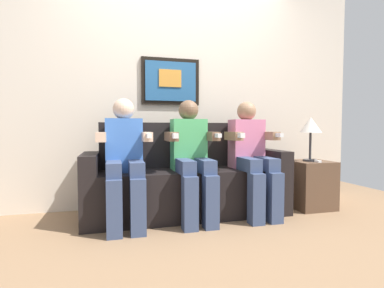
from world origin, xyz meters
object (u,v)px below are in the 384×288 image
(person_on_left, at_px, (125,156))
(table_lamp, at_px, (311,127))
(person_in_middle, at_px, (192,154))
(person_on_right, at_px, (252,153))
(side_table_right, at_px, (310,184))
(couch, at_px, (187,183))
(spare_remote_on_table, at_px, (316,161))

(person_on_left, distance_m, table_lamp, 1.91)
(person_in_middle, bearing_deg, table_lamp, 1.94)
(person_on_right, bearing_deg, person_on_left, 179.98)
(side_table_right, relative_size, table_lamp, 1.09)
(couch, distance_m, person_in_middle, 0.34)
(person_in_middle, xyz_separation_m, person_on_right, (0.60, 0.00, 0.00))
(person_in_middle, xyz_separation_m, side_table_right, (1.32, 0.06, -0.36))
(couch, relative_size, side_table_right, 3.87)
(couch, bearing_deg, person_on_left, -164.46)
(person_on_left, xyz_separation_m, side_table_right, (1.92, 0.06, -0.36))
(person_on_right, height_order, table_lamp, person_on_right)
(couch, relative_size, spare_remote_on_table, 14.87)
(person_on_right, height_order, spare_remote_on_table, person_on_right)
(table_lamp, bearing_deg, side_table_right, 37.25)
(person_in_middle, xyz_separation_m, spare_remote_on_table, (1.31, -0.03, -0.10))
(person_on_left, bearing_deg, couch, 15.54)
(side_table_right, height_order, table_lamp, table_lamp)
(person_on_left, bearing_deg, person_on_right, -0.02)
(person_on_left, bearing_deg, spare_remote_on_table, -0.97)
(spare_remote_on_table, bearing_deg, person_on_left, 179.03)
(person_on_right, bearing_deg, couch, 164.43)
(table_lamp, bearing_deg, person_on_right, -176.39)
(person_on_right, distance_m, spare_remote_on_table, 0.71)
(couch, relative_size, person_on_right, 1.74)
(table_lamp, bearing_deg, person_on_left, -178.69)
(person_in_middle, distance_m, person_on_right, 0.60)
(couch, bearing_deg, table_lamp, -5.47)
(couch, xyz_separation_m, side_table_right, (1.32, -0.11, -0.06))
(person_on_right, height_order, side_table_right, person_on_right)
(person_on_right, relative_size, side_table_right, 2.22)
(couch, height_order, person_on_left, person_on_left)
(person_in_middle, height_order, side_table_right, person_in_middle)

